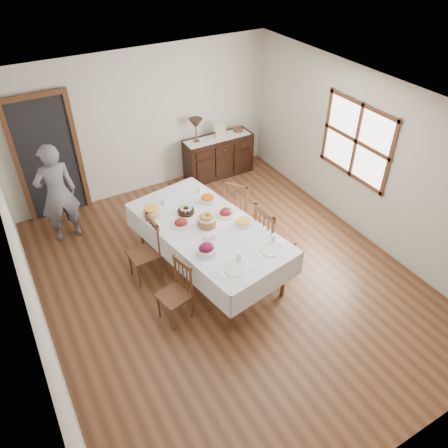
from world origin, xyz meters
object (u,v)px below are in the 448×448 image
chair_right_near (271,238)px  sideboard (219,156)px  chair_left_near (177,291)px  dining_table (208,232)px  table_lamp (196,124)px  chair_right_far (239,209)px  person (56,191)px  chair_left_far (147,250)px

chair_right_near → sideboard: 2.91m
chair_left_near → chair_right_near: size_ratio=0.81×
dining_table → table_lamp: (1.08, 2.47, 0.42)m
dining_table → chair_left_near: (-0.76, -0.56, -0.29)m
chair_right_near → chair_right_far: (-0.01, 0.89, -0.02)m
chair_right_near → sideboard: chair_right_near is taller
chair_left_near → person: size_ratio=0.50×
chair_left_far → table_lamp: bearing=135.7°
sideboard → chair_right_near: bearing=-104.0°
chair_left_near → chair_right_near: 1.61m
person → sideboard: bearing=-174.9°
person → table_lamp: person is taller
table_lamp → chair_right_near: bearing=-95.0°
chair_right_near → person: bearing=44.2°
chair_left_near → chair_right_far: bearing=110.7°
chair_left_near → chair_right_near: chair_right_near is taller
sideboard → chair_left_far: bearing=-138.5°
chair_right_near → table_lamp: table_lamp is taller
dining_table → chair_left_far: bearing=145.8°
dining_table → chair_right_far: chair_right_far is taller
chair_right_far → sideboard: 2.06m
chair_left_near → person: person is taller
chair_right_near → sideboard: size_ratio=0.82×
dining_table → sideboard: size_ratio=1.94×
chair_left_far → sideboard: bearing=129.0°
dining_table → person: size_ratio=1.47×
person → chair_left_near: bearing=104.9°
dining_table → table_lamp: 2.73m
person → table_lamp: size_ratio=3.90×
chair_right_far → sideboard: (0.71, 1.93, -0.14)m
dining_table → chair_left_near: 0.99m
dining_table → chair_left_near: chair_left_near is taller
chair_right_near → chair_left_near: bearing=93.6°
dining_table → chair_right_near: (0.83, -0.38, -0.18)m
chair_left_near → sideboard: (2.30, 2.99, -0.05)m
chair_left_near → sideboard: chair_left_near is taller
sideboard → table_lamp: 0.89m
chair_left_near → chair_left_far: 0.92m
chair_left_near → sideboard: size_ratio=0.66×
sideboard → person: (-3.16, -0.53, 0.49)m
sideboard → chair_left_near: bearing=-127.5°
dining_table → person: bearing=120.6°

